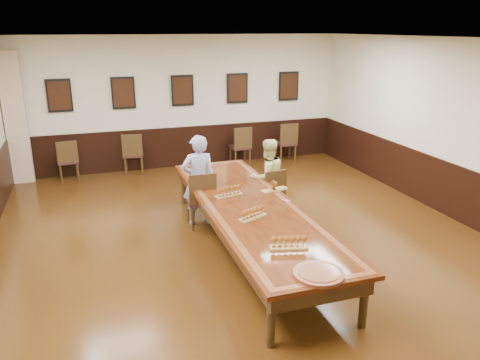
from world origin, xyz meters
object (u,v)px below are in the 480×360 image
object	(u,v)px
chair_woman	(270,192)
carved_platter	(319,274)
person_woman	(267,177)
spare_chair_d	(286,142)
spare_chair_c	(240,146)
spare_chair_b	(133,153)
spare_chair_a	(68,160)
conference_table	(250,213)
chair_man	(200,198)
person_man	(199,180)

from	to	relation	value
chair_woman	carved_platter	world-z (taller)	chair_woman
person_woman	spare_chair_d	bearing A→B (deg)	-128.42
spare_chair_c	carved_platter	bearing A→B (deg)	77.28
spare_chair_b	person_woman	bearing A→B (deg)	130.17
spare_chair_a	conference_table	world-z (taller)	spare_chair_a
spare_chair_c	spare_chair_d	xyz separation A→B (m)	(1.24, -0.03, 0.01)
chair_man	person_woman	xyz separation A→B (m)	(1.32, 0.16, 0.21)
chair_man	conference_table	world-z (taller)	chair_man
spare_chair_a	person_woman	xyz separation A→B (m)	(3.58, -3.34, 0.24)
spare_chair_a	spare_chair_b	xyz separation A→B (m)	(1.48, 0.06, 0.02)
chair_woman	spare_chair_c	world-z (taller)	spare_chair_c
spare_chair_c	spare_chair_d	size ratio (longest dim) A/B	0.98
spare_chair_b	spare_chair_d	distance (m)	3.90
spare_chair_a	conference_table	bearing A→B (deg)	114.55
spare_chair_c	spare_chair_d	world-z (taller)	spare_chair_d
spare_chair_b	carved_platter	size ratio (longest dim) A/B	1.61
chair_man	carved_platter	bearing A→B (deg)	99.02
spare_chair_b	chair_man	bearing A→B (deg)	110.87
chair_woman	person_man	bearing A→B (deg)	-11.54
spare_chair_c	person_woman	xyz separation A→B (m)	(-0.56, -3.29, 0.22)
spare_chair_c	carved_platter	xyz separation A→B (m)	(-1.36, -6.87, 0.27)
spare_chair_b	person_man	size ratio (longest dim) A/B	0.61
spare_chair_b	conference_table	xyz separation A→B (m)	(1.29, -4.72, 0.11)
chair_woman	spare_chair_a	xyz separation A→B (m)	(-3.60, 3.44, 0.02)
chair_woman	conference_table	distance (m)	1.48
person_man	conference_table	size ratio (longest dim) A/B	0.32
spare_chair_a	conference_table	xyz separation A→B (m)	(2.78, -4.66, 0.14)
spare_chair_b	spare_chair_d	xyz separation A→B (m)	(3.90, -0.15, 0.02)
spare_chair_c	person_man	bearing A→B (deg)	59.20
person_man	chair_man	bearing A→B (deg)	90.00
conference_table	spare_chair_a	bearing A→B (deg)	120.78
person_man	person_woman	distance (m)	1.32
conference_table	carved_platter	distance (m)	2.27
person_woman	spare_chair_a	bearing A→B (deg)	-52.54
spare_chair_d	chair_woman	bearing A→B (deg)	64.52
conference_table	person_man	bearing A→B (deg)	111.91
spare_chair_d	person_woman	distance (m)	3.72
conference_table	chair_woman	bearing A→B (deg)	56.10
chair_man	conference_table	xyz separation A→B (m)	(0.51, -1.16, 0.10)
spare_chair_d	conference_table	bearing A→B (deg)	62.86
spare_chair_b	spare_chair_c	bearing A→B (deg)	-173.94
chair_man	spare_chair_a	bearing A→B (deg)	-56.57
chair_woman	person_man	xyz separation A→B (m)	(-1.33, 0.05, 0.35)
spare_chair_c	person_woman	distance (m)	3.34
spare_chair_a	person_man	bearing A→B (deg)	117.52
spare_chair_a	spare_chair_b	distance (m)	1.48
spare_chair_b	carved_platter	bearing A→B (deg)	108.98
chair_man	conference_table	size ratio (longest dim) A/B	0.20
chair_woman	carved_platter	size ratio (longest dim) A/B	1.49
chair_woman	spare_chair_a	distance (m)	4.98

